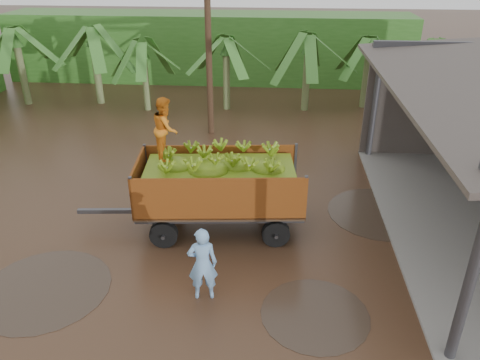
# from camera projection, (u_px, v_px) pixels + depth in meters

# --- Properties ---
(ground) EXTENTS (100.00, 100.00, 0.00)m
(ground) POSITION_uv_depth(u_px,v_px,m) (200.00, 236.00, 12.43)
(ground) COLOR black
(ground) RESTS_ON ground
(hedge_north) EXTENTS (22.00, 3.00, 3.60)m
(hedge_north) POSITION_uv_depth(u_px,v_px,m) (209.00, 47.00, 25.99)
(hedge_north) COLOR #2D661E
(hedge_north) RESTS_ON ground
(banana_trailer) EXTENTS (6.05, 2.48, 3.60)m
(banana_trailer) POSITION_uv_depth(u_px,v_px,m) (219.00, 184.00, 12.23)
(banana_trailer) COLOR #A15117
(banana_trailer) RESTS_ON ground
(man_blue) EXTENTS (0.70, 0.52, 1.75)m
(man_blue) POSITION_uv_depth(u_px,v_px,m) (203.00, 264.00, 9.90)
(man_blue) COLOR #78A9DC
(man_blue) RESTS_ON ground
(utility_pole) EXTENTS (1.20, 0.24, 7.36)m
(utility_pole) POSITION_uv_depth(u_px,v_px,m) (208.00, 39.00, 17.54)
(utility_pole) COLOR #47301E
(utility_pole) RESTS_ON ground
(banana_plants) EXTENTS (23.80, 20.70, 4.27)m
(banana_plants) POSITION_uv_depth(u_px,v_px,m) (57.00, 99.00, 17.26)
(banana_plants) COLOR #2D661E
(banana_plants) RESTS_ON ground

